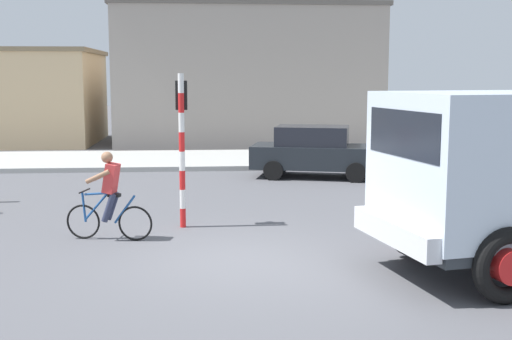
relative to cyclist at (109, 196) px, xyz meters
The scene contains 6 objects.
ground_plane 2.96m from the cyclist, 33.28° to the right, with size 120.00×120.00×0.00m, color #56565B.
sidewalk_far 11.93m from the cyclist, 78.51° to the left, with size 80.00×5.00×0.16m, color #ADADA8.
cyclist is the anchor object (origin of this frame).
traffic_light_pole 2.11m from the cyclist, 37.66° to the left, with size 0.24×0.43×3.20m.
car_red_near 9.28m from the cyclist, 55.22° to the left, with size 4.30×2.67×1.60m.
building_mid_block 19.38m from the cyclist, 78.50° to the left, with size 11.98×7.13×6.30m.
Camera 1 is at (-0.52, -11.13, 3.15)m, focal length 46.49 mm.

